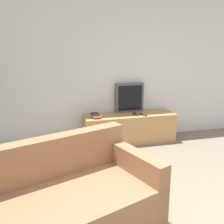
% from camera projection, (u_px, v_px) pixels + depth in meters
% --- Properties ---
extents(wall_back, '(9.00, 0.06, 2.60)m').
position_uv_depth(wall_back, '(118.00, 69.00, 4.67)').
color(wall_back, silver).
rests_on(wall_back, ground_plane).
extents(tv_stand, '(1.62, 0.46, 0.52)m').
position_uv_depth(tv_stand, '(129.00, 128.00, 4.70)').
color(tv_stand, tan).
rests_on(tv_stand, ground_plane).
extents(television, '(0.52, 0.09, 0.53)m').
position_uv_depth(television, '(130.00, 98.00, 4.76)').
color(television, '#4C4C51').
rests_on(television, tv_stand).
extents(couch, '(1.93, 1.43, 0.87)m').
position_uv_depth(couch, '(61.00, 209.00, 2.34)').
color(couch, '#8C6042').
rests_on(couch, ground_plane).
extents(book_stack, '(0.16, 0.23, 0.07)m').
position_uv_depth(book_stack, '(96.00, 116.00, 4.41)').
color(book_stack, '#B72D28').
rests_on(book_stack, tv_stand).
extents(remote_on_stand, '(0.06, 0.18, 0.02)m').
position_uv_depth(remote_on_stand, '(136.00, 114.00, 4.61)').
color(remote_on_stand, '#2D2D2D').
rests_on(remote_on_stand, tv_stand).
extents(remote_secondary, '(0.10, 0.17, 0.02)m').
position_uv_depth(remote_secondary, '(143.00, 115.00, 4.57)').
color(remote_secondary, '#2D2D2D').
rests_on(remote_secondary, tv_stand).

